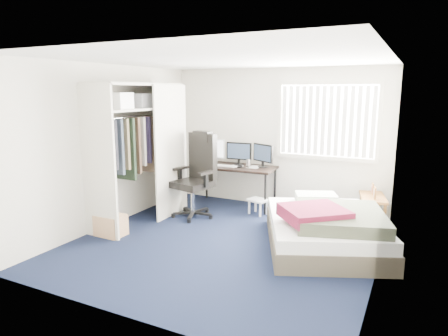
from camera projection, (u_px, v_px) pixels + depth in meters
ground at (225, 243)px, 5.61m from camera, size 4.20×4.20×0.00m
room_shell at (226, 136)px, 5.32m from camera, size 4.20×4.20×4.20m
window_assembly at (327, 121)px, 6.71m from camera, size 1.72×0.09×1.32m
closet at (138, 139)px, 6.32m from camera, size 0.64×1.84×2.22m
desk at (235, 164)px, 7.30m from camera, size 1.56×0.79×1.21m
office_chair at (196, 184)px, 6.75m from camera, size 0.81×0.81×1.43m
footstool at (258, 203)px, 6.87m from camera, size 0.39×0.34×0.27m
nightstand at (373, 200)px, 6.22m from camera, size 0.51×0.77×0.67m
bed at (325, 227)px, 5.42m from camera, size 2.10×2.35×0.64m
pine_box at (111, 225)px, 5.88m from camera, size 0.42×0.32×0.31m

